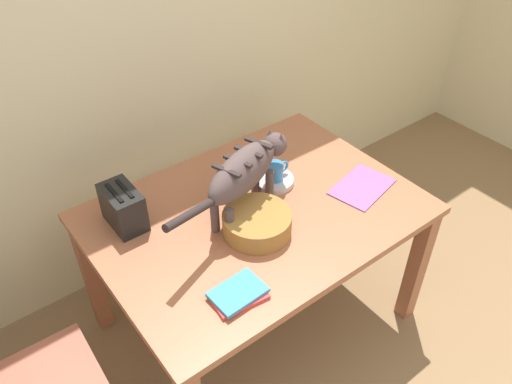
% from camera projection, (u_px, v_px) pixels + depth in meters
% --- Properties ---
extents(wall_rear, '(5.32, 0.11, 2.50)m').
position_uv_depth(wall_rear, '(165.00, 31.00, 2.34)').
color(wall_rear, beige).
rests_on(wall_rear, ground_plane).
extents(dining_table, '(1.35, 0.98, 0.73)m').
position_uv_depth(dining_table, '(256.00, 225.00, 2.22)').
color(dining_table, '#A25D3E').
rests_on(dining_table, ground_plane).
extents(cat, '(0.72, 0.30, 0.31)m').
position_uv_depth(cat, '(245.00, 171.00, 2.03)').
color(cat, '#52403F').
rests_on(cat, dining_table).
extents(saucer_bowl, '(0.18, 0.18, 0.03)m').
position_uv_depth(saucer_bowl, '(274.00, 181.00, 2.30)').
color(saucer_bowl, '#BBAFB1').
rests_on(saucer_bowl, dining_table).
extents(coffee_mug, '(0.12, 0.08, 0.08)m').
position_uv_depth(coffee_mug, '(275.00, 171.00, 2.27)').
color(coffee_mug, '#317AC1').
rests_on(coffee_mug, saucer_bowl).
extents(magazine, '(0.32, 0.25, 0.01)m').
position_uv_depth(magazine, '(362.00, 187.00, 2.28)').
color(magazine, '#895193').
rests_on(magazine, dining_table).
extents(book_stack, '(0.20, 0.15, 0.03)m').
position_uv_depth(book_stack, '(238.00, 294.00, 1.80)').
color(book_stack, '#E43C3A').
rests_on(book_stack, dining_table).
extents(wicker_basket, '(0.28, 0.28, 0.09)m').
position_uv_depth(wicker_basket, '(257.00, 223.00, 2.04)').
color(wicker_basket, olive).
rests_on(wicker_basket, dining_table).
extents(toaster, '(0.12, 0.20, 0.18)m').
position_uv_depth(toaster, '(123.00, 207.00, 2.05)').
color(toaster, black).
rests_on(toaster, dining_table).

